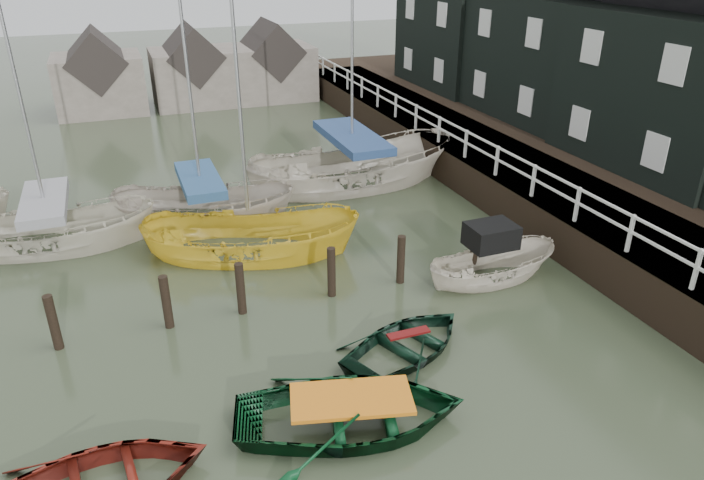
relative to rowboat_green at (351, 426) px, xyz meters
name	(u,v)px	position (x,y,z in m)	size (l,w,h in m)	color
ground	(325,371)	(0.08, 1.83, 0.00)	(120.00, 120.00, 0.00)	#303A25
pier	(470,157)	(9.55, 11.83, 0.71)	(3.04, 32.00, 2.70)	black
land_strip	(581,159)	(15.08, 11.83, 0.00)	(14.00, 38.00, 1.50)	black
quay_houses	(628,24)	(15.07, 10.49, 5.68)	(6.52, 28.14, 10.01)	black
mooring_pilings	(245,295)	(-1.04, 4.83, 0.50)	(13.72, 0.22, 1.80)	black
far_sheds	(190,71)	(0.91, 27.83, 1.86)	(14.00, 4.08, 4.39)	#665B51
rowboat_green	(351,426)	(0.00, 0.00, 0.00)	(3.19, 4.47, 0.93)	#083116
rowboat_dkgreen	(408,352)	(2.08, 1.82, 0.00)	(2.45, 3.43, 0.71)	black
motorboat	(491,275)	(5.73, 4.12, 0.11)	(3.89, 1.49, 2.32)	beige
sailboat_a	(54,244)	(-5.78, 10.70, 0.06)	(6.60, 3.42, 10.25)	beige
sailboat_b	(204,218)	(-1.13, 11.04, 0.06)	(6.60, 4.46, 11.29)	#BAAD9F
sailboat_c	(251,252)	(-0.18, 8.08, 0.01)	(7.00, 4.65, 10.86)	gold
sailboat_d	(352,183)	(4.76, 12.47, 0.06)	(8.25, 3.18, 11.77)	beige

